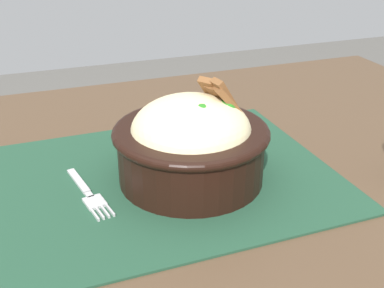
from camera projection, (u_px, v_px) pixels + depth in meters
The scene contains 4 objects.
table at pixel (135, 238), 0.63m from camera, with size 1.27×0.81×0.74m.
placemat at pixel (153, 180), 0.62m from camera, with size 0.46×0.33×0.00m, color #1E422D.
bowl at pixel (192, 143), 0.60m from camera, with size 0.19×0.19×0.13m.
fork at pixel (89, 195), 0.58m from camera, with size 0.04×0.13×0.00m.
Camera 1 is at (0.11, 0.51, 1.06)m, focal length 46.00 mm.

